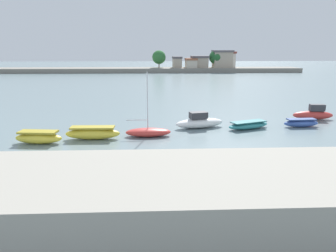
{
  "coord_description": "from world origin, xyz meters",
  "views": [
    {
      "loc": [
        8.05,
        -23.0,
        8.31
      ],
      "look_at": [
        9.5,
        9.13,
        0.63
      ],
      "focal_mm": 34.71,
      "sensor_mm": 36.0,
      "label": 1
    }
  ],
  "objects_px": {
    "moored_boat_3": "(93,133)",
    "moored_boat_7": "(301,123)",
    "moored_boat_4": "(148,132)",
    "moored_boat_6": "(248,125)",
    "moored_boat_5": "(199,122)",
    "moored_boat_8": "(313,114)",
    "moored_boat_2": "(39,137)"
  },
  "relations": [
    {
      "from": "moored_boat_3",
      "to": "moored_boat_4",
      "type": "relative_size",
      "value": 0.82
    },
    {
      "from": "moored_boat_4",
      "to": "moored_boat_3",
      "type": "bearing_deg",
      "value": -172.8
    },
    {
      "from": "moored_boat_2",
      "to": "moored_boat_6",
      "type": "bearing_deg",
      "value": 18.62
    },
    {
      "from": "moored_boat_6",
      "to": "moored_boat_7",
      "type": "relative_size",
      "value": 1.3
    },
    {
      "from": "moored_boat_4",
      "to": "moored_boat_7",
      "type": "xyz_separation_m",
      "value": [
        16.59,
        3.21,
        -0.01
      ]
    },
    {
      "from": "moored_boat_4",
      "to": "moored_boat_8",
      "type": "distance_m",
      "value": 20.87
    },
    {
      "from": "moored_boat_5",
      "to": "moored_boat_8",
      "type": "height_order",
      "value": "moored_boat_8"
    },
    {
      "from": "moored_boat_6",
      "to": "moored_boat_8",
      "type": "xyz_separation_m",
      "value": [
        9.12,
        4.24,
        0.26
      ]
    },
    {
      "from": "moored_boat_2",
      "to": "moored_boat_5",
      "type": "height_order",
      "value": "moored_boat_5"
    },
    {
      "from": "moored_boat_5",
      "to": "moored_boat_8",
      "type": "bearing_deg",
      "value": -0.7
    },
    {
      "from": "moored_boat_3",
      "to": "moored_boat_5",
      "type": "xyz_separation_m",
      "value": [
        10.64,
        4.04,
        0.04
      ]
    },
    {
      "from": "moored_boat_3",
      "to": "moored_boat_7",
      "type": "distance_m",
      "value": 22.14
    },
    {
      "from": "moored_boat_7",
      "to": "moored_boat_8",
      "type": "bearing_deg",
      "value": 46.56
    },
    {
      "from": "moored_boat_6",
      "to": "moored_boat_4",
      "type": "bearing_deg",
      "value": 172.81
    },
    {
      "from": "moored_boat_5",
      "to": "moored_boat_7",
      "type": "height_order",
      "value": "moored_boat_5"
    },
    {
      "from": "moored_boat_7",
      "to": "moored_boat_3",
      "type": "bearing_deg",
      "value": -172.24
    },
    {
      "from": "moored_boat_3",
      "to": "moored_boat_8",
      "type": "xyz_separation_m",
      "value": [
        24.91,
        7.62,
        0.06
      ]
    },
    {
      "from": "moored_boat_5",
      "to": "moored_boat_6",
      "type": "bearing_deg",
      "value": -22.04
    },
    {
      "from": "moored_boat_4",
      "to": "moored_boat_6",
      "type": "relative_size",
      "value": 1.23
    },
    {
      "from": "moored_boat_2",
      "to": "moored_boat_4",
      "type": "height_order",
      "value": "moored_boat_4"
    },
    {
      "from": "moored_boat_4",
      "to": "moored_boat_7",
      "type": "distance_m",
      "value": 16.89
    },
    {
      "from": "moored_boat_4",
      "to": "moored_boat_7",
      "type": "bearing_deg",
      "value": 9.54
    },
    {
      "from": "moored_boat_3",
      "to": "moored_boat_4",
      "type": "distance_m",
      "value": 5.25
    },
    {
      "from": "moored_boat_7",
      "to": "moored_boat_8",
      "type": "height_order",
      "value": "moored_boat_8"
    },
    {
      "from": "moored_boat_2",
      "to": "moored_boat_5",
      "type": "bearing_deg",
      "value": 24.92
    },
    {
      "from": "moored_boat_5",
      "to": "moored_boat_2",
      "type": "bearing_deg",
      "value": -175.85
    },
    {
      "from": "moored_boat_2",
      "to": "moored_boat_4",
      "type": "relative_size",
      "value": 0.7
    },
    {
      "from": "moored_boat_7",
      "to": "moored_boat_5",
      "type": "bearing_deg",
      "value": 177.13
    },
    {
      "from": "moored_boat_2",
      "to": "moored_boat_7",
      "type": "height_order",
      "value": "moored_boat_2"
    },
    {
      "from": "moored_boat_8",
      "to": "moored_boat_3",
      "type": "bearing_deg",
      "value": -157.71
    },
    {
      "from": "moored_boat_3",
      "to": "moored_boat_7",
      "type": "height_order",
      "value": "moored_boat_3"
    },
    {
      "from": "moored_boat_3",
      "to": "moored_boat_8",
      "type": "relative_size",
      "value": 1.05
    }
  ]
}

